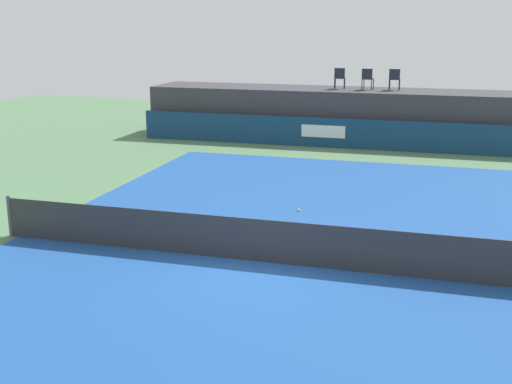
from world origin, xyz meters
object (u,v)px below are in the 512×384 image
object	(u,v)px
spectator_chair_center	(395,78)
net_post_near	(10,216)
spectator_chair_left	(368,78)
spectator_chair_far_left	(340,77)
tennis_ball	(299,210)

from	to	relation	value
spectator_chair_center	net_post_near	world-z (taller)	spectator_chair_center
spectator_chair_left	net_post_near	world-z (taller)	spectator_chair_left
spectator_chair_far_left	net_post_near	bearing A→B (deg)	-109.43
spectator_chair_left	spectator_chair_center	xyz separation A→B (m)	(1.10, 0.15, 0.00)
spectator_chair_left	tennis_ball	world-z (taller)	spectator_chair_left
spectator_chair_center	tennis_ball	size ratio (longest dim) A/B	13.06
tennis_ball	spectator_chair_center	bearing A→B (deg)	82.59
net_post_near	tennis_ball	xyz separation A→B (m)	(6.19, 4.01, -0.46)
net_post_near	tennis_ball	size ratio (longest dim) A/B	14.71
spectator_chair_far_left	net_post_near	xyz separation A→B (m)	(-5.38, -15.26, -2.19)
net_post_near	tennis_ball	distance (m)	7.39
spectator_chair_center	net_post_near	size ratio (longest dim) A/B	0.89
spectator_chair_center	tennis_ball	world-z (taller)	spectator_chair_center
spectator_chair_far_left	net_post_near	size ratio (longest dim) A/B	0.89
spectator_chair_far_left	spectator_chair_center	bearing A→B (deg)	2.36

